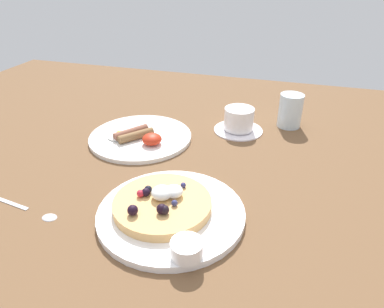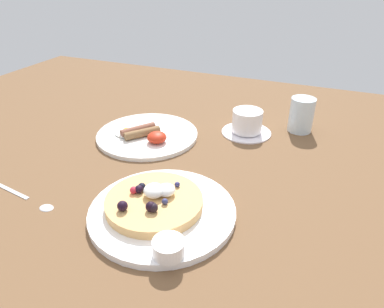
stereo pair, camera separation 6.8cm
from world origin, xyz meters
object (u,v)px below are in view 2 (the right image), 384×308
Objects in this scene: pancake_plate at (162,211)px; teaspoon at (31,200)px; breakfast_plate at (147,135)px; coffee_cup at (247,120)px; water_glass at (301,115)px; coffee_saucer at (246,132)px; syrup_ramekin at (169,248)px.

pancake_plate reaches higher than teaspoon.
coffee_cup is (23.44, 12.32, 3.16)cm from breakfast_plate.
pancake_plate is 1.02× the size of breakfast_plate.
water_glass reaches higher than breakfast_plate.
coffee_saucer is 1.20× the size of coffee_cup.
pancake_plate is 1.52× the size of teaspoon.
breakfast_plate is at bearing -152.02° from water_glass.
breakfast_plate is at bearing -152.27° from coffee_cup.
pancake_plate is 2.04× the size of coffee_saucer.
pancake_plate is 32.38cm from breakfast_plate.
pancake_plate is 39.67cm from coffee_cup.
pancake_plate is at bearing -111.55° from water_glass.
breakfast_plate is (-18.07, 26.87, -0.13)cm from pancake_plate.
pancake_plate is at bearing 122.11° from syrup_ramekin.
coffee_saucer and teaspoon have the same top height.
coffee_saucer is at bearing 55.70° from teaspoon.
water_glass is (36.28, 19.27, 4.08)cm from breakfast_plate.
coffee_cup is (-0.62, 48.74, 1.03)cm from syrup_ramekin.
coffee_cup is at bearing 55.79° from teaspoon.
syrup_ramekin is at bearing -89.25° from coffee_saucer.
coffee_saucer is 3.34cm from coffee_cup.
breakfast_plate is at bearing -152.58° from coffee_saucer.
coffee_saucer is at bearing 82.18° from pancake_plate.
water_glass reaches higher than syrup_ramekin.
breakfast_plate is 2.86× the size of water_glass.
pancake_plate is 39.39cm from coffee_saucer.
coffee_cup is at bearing 90.73° from syrup_ramekin.
coffee_saucer is at bearing 90.75° from syrup_ramekin.
water_glass reaches higher than pancake_plate.
breakfast_plate is 26.40cm from coffee_saucer.
syrup_ramekin is 0.46× the size of coffee_cup.
water_glass reaches higher than teaspoon.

